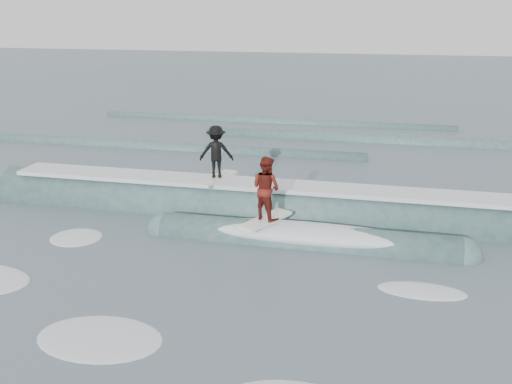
# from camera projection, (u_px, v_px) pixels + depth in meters

# --- Properties ---
(ground) EXTENTS (160.00, 160.00, 0.00)m
(ground) POSITION_uv_depth(u_px,v_px,m) (212.00, 292.00, 14.23)
(ground) COLOR #3E525A
(ground) RESTS_ON ground
(breaking_wave) EXTENTS (21.41, 3.83, 2.09)m
(breaking_wave) POSITION_uv_depth(u_px,v_px,m) (270.00, 217.00, 19.16)
(breaking_wave) COLOR #325355
(breaking_wave) RESTS_ON ground
(surfer_black) EXTENTS (1.28, 2.07, 1.89)m
(surfer_black) POSITION_uv_depth(u_px,v_px,m) (216.00, 154.00, 19.35)
(surfer_black) COLOR silver
(surfer_black) RESTS_ON ground
(surfer_red) EXTENTS (1.35, 2.04, 2.03)m
(surfer_red) POSITION_uv_depth(u_px,v_px,m) (266.00, 190.00, 16.98)
(surfer_red) COLOR white
(surfer_red) RESTS_ON ground
(whitewater) EXTENTS (14.15, 7.99, 0.10)m
(whitewater) POSITION_uv_depth(u_px,v_px,m) (114.00, 310.00, 13.36)
(whitewater) COLOR white
(whitewater) RESTS_ON ground
(far_swells) EXTENTS (34.97, 8.65, 0.80)m
(far_swells) POSITION_uv_depth(u_px,v_px,m) (290.00, 139.00, 30.82)
(far_swells) COLOR #325355
(far_swells) RESTS_ON ground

